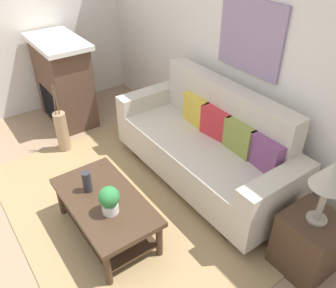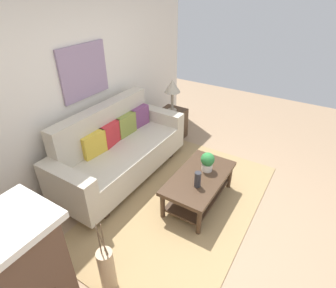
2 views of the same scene
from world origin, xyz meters
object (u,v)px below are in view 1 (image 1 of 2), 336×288
at_px(couch, 206,146).
at_px(throw_pillow_crimson, 217,123).
at_px(floor_vase, 62,132).
at_px(coffee_table, 106,209).
at_px(throw_pillow_mustard, 196,110).
at_px(tabletop_vase, 87,182).
at_px(side_table, 308,243).
at_px(framed_painting, 250,36).
at_px(potted_plant_tabletop, 109,200).
at_px(fireplace, 64,81).
at_px(throw_pillow_olive, 240,138).
at_px(throw_pillow_plum, 266,154).
at_px(table_lamp, 331,177).

relative_size(couch, throw_pillow_crimson, 6.04).
bearing_deg(couch, floor_vase, -143.46).
bearing_deg(throw_pillow_crimson, coffee_table, -86.30).
distance_m(throw_pillow_mustard, tabletop_vase, 1.48).
distance_m(throw_pillow_crimson, floor_vase, 1.92).
distance_m(side_table, framed_painting, 1.95).
distance_m(couch, tabletop_vase, 1.33).
bearing_deg(potted_plant_tabletop, fireplace, 166.54).
xyz_separation_m(throw_pillow_crimson, throw_pillow_olive, (0.34, 0.00, 0.00)).
relative_size(throw_pillow_crimson, floor_vase, 0.69).
distance_m(couch, throw_pillow_plum, 0.73).
height_order(throw_pillow_olive, side_table, throw_pillow_olive).
height_order(coffee_table, fireplace, fireplace).
height_order(couch, table_lamp, table_lamp).
bearing_deg(tabletop_vase, throw_pillow_crimson, 86.00).
distance_m(tabletop_vase, table_lamp, 2.00).
xyz_separation_m(tabletop_vase, table_lamp, (1.49, 1.25, 0.46)).
bearing_deg(table_lamp, throw_pillow_olive, 169.14).
bearing_deg(throw_pillow_mustard, framed_painting, 45.34).
bearing_deg(fireplace, couch, 18.46).
xyz_separation_m(throw_pillow_mustard, throw_pillow_plum, (1.01, 0.00, 0.00)).
bearing_deg(couch, coffee_table, -85.93).
bearing_deg(side_table, fireplace, -169.73).
bearing_deg(throw_pillow_crimson, floor_vase, -140.37).
relative_size(throw_pillow_plum, side_table, 0.64).
xyz_separation_m(couch, framed_painting, (0.00, 0.47, 1.10)).
bearing_deg(couch, throw_pillow_olive, 20.51).
xyz_separation_m(throw_pillow_plum, fireplace, (-2.81, -0.84, -0.09)).
bearing_deg(coffee_table, throw_pillow_plum, 67.19).
distance_m(potted_plant_tabletop, floor_vase, 1.74).
bearing_deg(coffee_table, side_table, 42.48).
height_order(side_table, table_lamp, table_lamp).
relative_size(couch, side_table, 3.88).
bearing_deg(throw_pillow_crimson, framed_painting, 90.00).
height_order(throw_pillow_olive, throw_pillow_plum, same).
bearing_deg(potted_plant_tabletop, couch, 101.31).
relative_size(throw_pillow_olive, potted_plant_tabletop, 1.37).
relative_size(throw_pillow_mustard, potted_plant_tabletop, 1.37).
relative_size(side_table, fireplace, 0.48).
bearing_deg(throw_pillow_olive, tabletop_vase, -106.81).
height_order(fireplace, framed_painting, framed_painting).
height_order(throw_pillow_olive, table_lamp, table_lamp).
relative_size(coffee_table, potted_plant_tabletop, 4.20).
height_order(throw_pillow_crimson, coffee_table, throw_pillow_crimson).
height_order(throw_pillow_crimson, table_lamp, table_lamp).
bearing_deg(fireplace, side_table, 10.27).
xyz_separation_m(coffee_table, fireplace, (-2.23, 0.55, 0.27)).
height_order(throw_pillow_olive, fireplace, fireplace).
xyz_separation_m(throw_pillow_crimson, table_lamp, (1.39, -0.20, 0.31)).
xyz_separation_m(couch, throw_pillow_plum, (0.67, 0.13, 0.25)).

